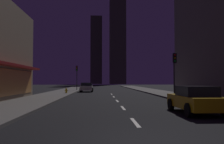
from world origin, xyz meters
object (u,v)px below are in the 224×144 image
object	(u,v)px
car_parked_near	(195,99)
fire_hydrant_far_left	(66,91)
traffic_light_near_right	(174,65)
traffic_light_far_left	(77,72)
car_parked_far	(87,87)

from	to	relation	value
car_parked_near	fire_hydrant_far_left	xyz separation A→B (m)	(-9.50, 18.75, -0.29)
traffic_light_near_right	car_parked_near	bearing A→B (deg)	-101.43
car_parked_near	traffic_light_far_left	size ratio (longest dim) A/B	1.01
car_parked_far	traffic_light_near_right	distance (m)	18.11
car_parked_near	car_parked_far	distance (m)	25.89
fire_hydrant_far_left	traffic_light_far_left	size ratio (longest dim) A/B	0.16
car_parked_near	traffic_light_far_left	xyz separation A→B (m)	(-9.10, 28.34, 2.45)
car_parked_near	fire_hydrant_far_left	bearing A→B (deg)	116.87
car_parked_near	fire_hydrant_far_left	world-z (taller)	car_parked_near
fire_hydrant_far_left	traffic_light_far_left	xyz separation A→B (m)	(0.40, 9.59, 2.74)
car_parked_far	fire_hydrant_far_left	xyz separation A→B (m)	(-2.30, -6.12, -0.29)
fire_hydrant_far_left	traffic_light_near_right	world-z (taller)	traffic_light_near_right
fire_hydrant_far_left	car_parked_far	bearing A→B (deg)	69.41
fire_hydrant_far_left	traffic_light_near_right	bearing A→B (deg)	-39.34
traffic_light_near_right	traffic_light_far_left	size ratio (longest dim) A/B	1.00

